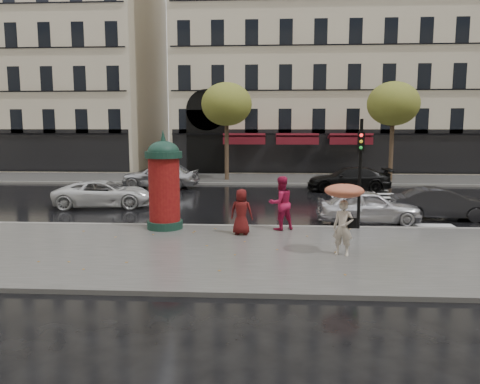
# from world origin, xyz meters

# --- Properties ---
(ground) EXTENTS (160.00, 160.00, 0.00)m
(ground) POSITION_xyz_m (0.00, 0.00, 0.00)
(ground) COLOR black
(ground) RESTS_ON ground
(near_sidewalk) EXTENTS (90.00, 7.00, 0.12)m
(near_sidewalk) POSITION_xyz_m (0.00, -0.50, 0.06)
(near_sidewalk) COLOR #474744
(near_sidewalk) RESTS_ON ground
(far_sidewalk) EXTENTS (90.00, 6.00, 0.12)m
(far_sidewalk) POSITION_xyz_m (0.00, 19.00, 0.06)
(far_sidewalk) COLOR #474744
(far_sidewalk) RESTS_ON ground
(near_kerb) EXTENTS (90.00, 0.25, 0.14)m
(near_kerb) POSITION_xyz_m (0.00, 3.00, 0.07)
(near_kerb) COLOR slate
(near_kerb) RESTS_ON ground
(far_kerb) EXTENTS (90.00, 0.25, 0.14)m
(far_kerb) POSITION_xyz_m (0.00, 16.00, 0.07)
(far_kerb) COLOR slate
(far_kerb) RESTS_ON ground
(zebra_crossing) EXTENTS (3.60, 11.75, 0.01)m
(zebra_crossing) POSITION_xyz_m (6.00, 9.60, 0.01)
(zebra_crossing) COLOR silver
(zebra_crossing) RESTS_ON ground
(bldg_far_corner) EXTENTS (26.00, 14.00, 22.90)m
(bldg_far_corner) POSITION_xyz_m (6.00, 30.00, 11.31)
(bldg_far_corner) COLOR #B7A88C
(bldg_far_corner) RESTS_ON ground
(bldg_far_left) EXTENTS (24.00, 14.00, 22.90)m
(bldg_far_left) POSITION_xyz_m (-22.00, 30.00, 11.31)
(bldg_far_left) COLOR #B7A88C
(bldg_far_left) RESTS_ON ground
(tree_far_left) EXTENTS (3.40, 3.40, 6.64)m
(tree_far_left) POSITION_xyz_m (-2.00, 18.00, 5.17)
(tree_far_left) COLOR #38281C
(tree_far_left) RESTS_ON ground
(tree_far_right) EXTENTS (3.40, 3.40, 6.64)m
(tree_far_right) POSITION_xyz_m (9.00, 18.00, 5.17)
(tree_far_right) COLOR #38281C
(tree_far_right) RESTS_ON ground
(woman_umbrella) EXTENTS (1.08, 1.08, 2.08)m
(woman_umbrella) POSITION_xyz_m (2.89, -0.80, 1.49)
(woman_umbrella) COLOR beige
(woman_umbrella) RESTS_ON near_sidewalk
(woman_red) EXTENTS (1.14, 1.06, 1.88)m
(woman_red) POSITION_xyz_m (1.24, 2.40, 1.06)
(woman_red) COLOR #B11540
(woman_red) RESTS_ON near_sidewalk
(man_burgundy) EXTENTS (0.82, 0.61, 1.54)m
(man_burgundy) POSITION_xyz_m (-0.09, 1.58, 0.89)
(man_burgundy) COLOR #531010
(man_burgundy) RESTS_ON near_sidewalk
(morris_column) EXTENTS (1.30, 1.30, 3.49)m
(morris_column) POSITION_xyz_m (-2.86, 2.40, 1.79)
(morris_column) COLOR #133227
(morris_column) RESTS_ON near_sidewalk
(traffic_light) EXTENTS (0.27, 0.37, 3.85)m
(traffic_light) POSITION_xyz_m (3.99, 2.70, 2.45)
(traffic_light) COLOR black
(traffic_light) RESTS_ON near_sidewalk
(car_silver) EXTENTS (3.94, 1.68, 1.33)m
(car_silver) POSITION_xyz_m (4.64, 4.20, 0.66)
(car_silver) COLOR silver
(car_silver) RESTS_ON ground
(car_darkgrey) EXTENTS (3.89, 1.51, 1.26)m
(car_darkgrey) POSITION_xyz_m (7.75, 5.21, 0.63)
(car_darkgrey) COLOR black
(car_darkgrey) RESTS_ON ground
(car_white) EXTENTS (4.72, 2.65, 1.25)m
(car_white) POSITION_xyz_m (-6.76, 7.28, 0.62)
(car_white) COLOR silver
(car_white) RESTS_ON ground
(car_black) EXTENTS (4.76, 1.97, 1.38)m
(car_black) POSITION_xyz_m (5.47, 13.47, 0.69)
(car_black) COLOR black
(car_black) RESTS_ON ground
(car_far_silver) EXTENTS (4.77, 2.30, 1.57)m
(car_far_silver) POSITION_xyz_m (-5.73, 14.26, 0.79)
(car_far_silver) COLOR #B3B4B8
(car_far_silver) RESTS_ON ground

